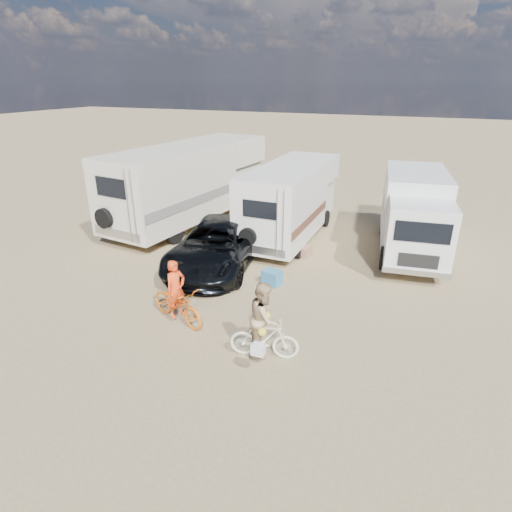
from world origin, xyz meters
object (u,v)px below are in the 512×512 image
at_px(box_truck, 414,216).
at_px(rider_woman, 264,325).
at_px(rv_main, 291,202).
at_px(rv_left, 189,184).
at_px(cooler, 272,278).
at_px(crate, 304,251).
at_px(dark_suv, 217,245).
at_px(bike_woman, 264,339).
at_px(rider_man, 176,295).
at_px(bike_parked, 412,256).
at_px(bike_man, 177,304).

xyz_separation_m(box_truck, rider_woman, (-2.67, -8.20, -0.57)).
bearing_deg(box_truck, rider_woman, -115.46).
distance_m(rv_main, rider_woman, 8.32).
height_order(rv_left, rider_woman, rv_left).
height_order(cooler, crate, cooler).
relative_size(dark_suv, cooler, 9.39).
xyz_separation_m(bike_woman, crate, (-0.93, 6.30, -0.30)).
bearing_deg(rider_man, bike_parked, -22.84).
xyz_separation_m(rv_left, box_truck, (9.66, -0.14, -0.25)).
bearing_deg(rv_main, bike_man, -94.98).
bearing_deg(rv_left, rider_man, -54.59).
bearing_deg(rider_man, box_truck, -15.98).
distance_m(rv_left, bike_parked, 10.02).
relative_size(bike_man, rider_woman, 1.11).
bearing_deg(box_truck, bike_man, -132.93).
distance_m(rv_left, cooler, 7.60).
relative_size(bike_woman, cooler, 2.81).
bearing_deg(dark_suv, cooler, -26.03).
relative_size(rv_left, crate, 18.06).
distance_m(bike_man, bike_woman, 2.83).
relative_size(rider_woman, bike_parked, 0.99).
bearing_deg(box_truck, rv_left, 171.76).
height_order(bike_man, bike_woman, bike_man).
distance_m(dark_suv, bike_man, 3.84).
bearing_deg(bike_woman, bike_parked, -36.12).
bearing_deg(bike_man, rv_main, 14.17).
distance_m(cooler, crate, 2.66).
height_order(bike_man, bike_parked, bike_man).
xyz_separation_m(bike_man, rider_man, (0.00, 0.00, 0.28)).
bearing_deg(rv_main, bike_parked, -14.83).
relative_size(bike_woman, crate, 3.39).
bearing_deg(bike_woman, bike_man, 64.86).
height_order(box_truck, crate, box_truck).
height_order(box_truck, rider_man, box_truck).
bearing_deg(rider_woman, cooler, 4.76).
relative_size(dark_suv, rider_man, 3.45).
height_order(bike_woman, crate, bike_woman).
bearing_deg(rv_left, bike_woman, -43.18).
relative_size(rv_left, bike_parked, 4.93).
bearing_deg(crate, box_truck, 27.75).
distance_m(dark_suv, bike_parked, 6.77).
height_order(rv_left, crate, rv_left).
bearing_deg(rv_left, rv_main, 3.44).
xyz_separation_m(rider_woman, bike_parked, (2.83, 6.71, -0.42)).
relative_size(dark_suv, bike_parked, 3.09).
height_order(rv_left, cooler, rv_left).
height_order(bike_man, cooler, bike_man).
relative_size(bike_woman, rider_woman, 0.93).
xyz_separation_m(rv_left, dark_suv, (3.48, -4.00, -0.95)).
height_order(box_truck, rider_woman, box_truck).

